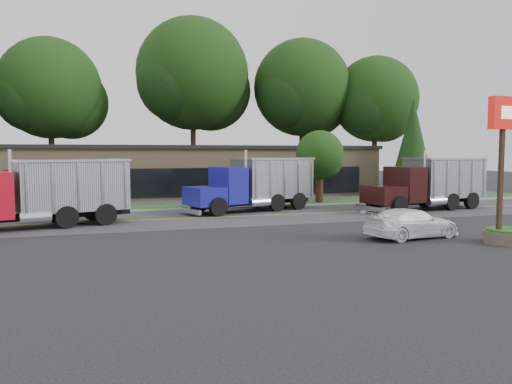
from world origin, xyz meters
TOP-DOWN VIEW (x-y plane):
  - ground at (0.00, 0.00)m, footprint 140.00×140.00m
  - road at (0.00, 9.00)m, footprint 60.00×8.00m
  - center_line at (0.00, 9.00)m, footprint 60.00×0.12m
  - curb at (0.00, 13.20)m, footprint 60.00×0.30m
  - grass_verge at (0.00, 15.00)m, footprint 60.00×3.40m
  - far_parking at (0.00, 20.00)m, footprint 60.00×7.00m
  - strip_mall at (2.00, 26.00)m, footprint 32.00×12.00m
  - bilo_sign at (10.50, -2.50)m, footprint 2.20×1.90m
  - tree_far_b at (-9.84, 34.12)m, footprint 10.38×9.77m
  - tree_far_c at (4.19, 34.15)m, footprint 12.49×11.75m
  - tree_far_d at (16.17, 33.14)m, footprint 11.33×10.67m
  - tree_far_e at (24.15, 31.12)m, footprint 10.08×9.49m
  - evergreen_right at (20.00, 18.00)m, footprint 3.65×3.65m
  - tree_verge at (10.06, 15.04)m, footprint 3.75×3.53m
  - dump_truck_red at (-8.06, 7.99)m, footprint 9.44×5.04m
  - dump_truck_blue at (4.13, 11.58)m, footprint 8.86×5.01m
  - dump_truck_maroon at (15.14, 8.87)m, footprint 9.05×4.02m
  - rally_car at (7.50, -0.15)m, footprint 4.63×2.40m

SIDE VIEW (x-z plane):
  - ground at x=0.00m, z-range 0.00..0.00m
  - road at x=0.00m, z-range -0.01..0.01m
  - center_line at x=0.00m, z-range 0.00..0.00m
  - curb at x=0.00m, z-range -0.06..0.06m
  - grass_verge at x=0.00m, z-range -0.01..0.01m
  - far_parking at x=0.00m, z-range -0.01..0.01m
  - rally_car at x=7.50m, z-range 0.00..1.28m
  - dump_truck_blue at x=4.13m, z-range 0.13..3.49m
  - dump_truck_maroon at x=15.14m, z-range 0.13..3.49m
  - dump_truck_red at x=-8.06m, z-range 0.13..3.49m
  - strip_mall at x=2.00m, z-range 0.00..4.00m
  - bilo_sign at x=10.50m, z-range -0.95..5.00m
  - tree_verge at x=10.06m, z-range 0.72..6.07m
  - evergreen_right at x=20.00m, z-range 0.41..8.70m
  - tree_far_e at x=24.15m, z-range 1.99..16.36m
  - tree_far_b at x=-9.84m, z-range 2.05..16.86m
  - tree_far_d at x=16.17m, z-range 2.24..18.40m
  - tree_far_c at x=4.19m, z-range 2.46..20.27m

